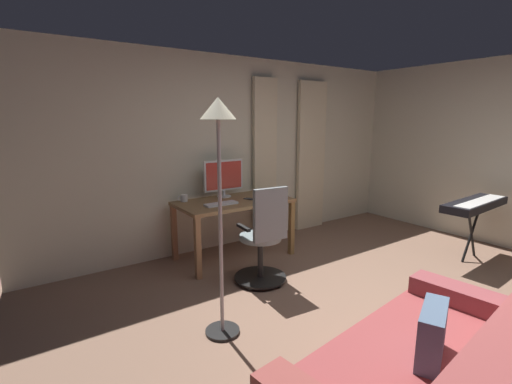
{
  "coord_description": "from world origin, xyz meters",
  "views": [
    {
      "loc": [
        2.63,
        1.6,
        1.71
      ],
      "look_at": [
        0.49,
        -1.5,
        0.94
      ],
      "focal_mm": 25.28,
      "sensor_mm": 36.0,
      "label": 1
    }
  ],
  "objects_px": {
    "computer_monitor": "(224,177)",
    "cell_phone_by_monitor": "(250,199)",
    "computer_keyboard": "(221,204)",
    "piano_keyboard": "(475,205)",
    "office_chair": "(264,241)",
    "mug_tea": "(184,198)",
    "floor_lamp": "(219,154)",
    "desk": "(234,207)"
  },
  "relations": [
    {
      "from": "computer_monitor",
      "to": "cell_phone_by_monitor",
      "type": "distance_m",
      "value": 0.45
    },
    {
      "from": "computer_monitor",
      "to": "computer_keyboard",
      "type": "bearing_deg",
      "value": 56.08
    },
    {
      "from": "computer_monitor",
      "to": "piano_keyboard",
      "type": "height_order",
      "value": "computer_monitor"
    },
    {
      "from": "office_chair",
      "to": "mug_tea",
      "type": "bearing_deg",
      "value": 115.05
    },
    {
      "from": "computer_keyboard",
      "to": "mug_tea",
      "type": "height_order",
      "value": "mug_tea"
    },
    {
      "from": "office_chair",
      "to": "computer_keyboard",
      "type": "xyz_separation_m",
      "value": [
        0.11,
        -0.7,
        0.27
      ]
    },
    {
      "from": "office_chair",
      "to": "floor_lamp",
      "type": "bearing_deg",
      "value": -140.62
    },
    {
      "from": "desk",
      "to": "mug_tea",
      "type": "distance_m",
      "value": 0.62
    },
    {
      "from": "computer_monitor",
      "to": "mug_tea",
      "type": "height_order",
      "value": "computer_monitor"
    },
    {
      "from": "computer_monitor",
      "to": "office_chair",
      "type": "bearing_deg",
      "value": 82.39
    },
    {
      "from": "office_chair",
      "to": "piano_keyboard",
      "type": "xyz_separation_m",
      "value": [
        -2.5,
        0.9,
        0.21
      ]
    },
    {
      "from": "computer_keyboard",
      "to": "piano_keyboard",
      "type": "relative_size",
      "value": 0.34
    },
    {
      "from": "desk",
      "to": "computer_keyboard",
      "type": "height_order",
      "value": "computer_keyboard"
    },
    {
      "from": "mug_tea",
      "to": "piano_keyboard",
      "type": "distance_m",
      "value": 3.53
    },
    {
      "from": "cell_phone_by_monitor",
      "to": "mug_tea",
      "type": "bearing_deg",
      "value": -48.28
    },
    {
      "from": "desk",
      "to": "computer_keyboard",
      "type": "relative_size",
      "value": 3.52
    },
    {
      "from": "desk",
      "to": "computer_monitor",
      "type": "height_order",
      "value": "computer_monitor"
    },
    {
      "from": "mug_tea",
      "to": "computer_monitor",
      "type": "bearing_deg",
      "value": 176.73
    },
    {
      "from": "office_chair",
      "to": "desk",
      "type": "bearing_deg",
      "value": 85.96
    },
    {
      "from": "cell_phone_by_monitor",
      "to": "mug_tea",
      "type": "relative_size",
      "value": 1.13
    },
    {
      "from": "computer_keyboard",
      "to": "floor_lamp",
      "type": "distance_m",
      "value": 1.59
    },
    {
      "from": "computer_keyboard",
      "to": "desk",
      "type": "bearing_deg",
      "value": -153.45
    },
    {
      "from": "mug_tea",
      "to": "floor_lamp",
      "type": "height_order",
      "value": "floor_lamp"
    },
    {
      "from": "desk",
      "to": "cell_phone_by_monitor",
      "type": "relative_size",
      "value": 9.65
    },
    {
      "from": "desk",
      "to": "piano_keyboard",
      "type": "height_order",
      "value": "piano_keyboard"
    },
    {
      "from": "desk",
      "to": "office_chair",
      "type": "distance_m",
      "value": 0.85
    },
    {
      "from": "computer_monitor",
      "to": "piano_keyboard",
      "type": "xyz_separation_m",
      "value": [
        -2.36,
        1.98,
        -0.31
      ]
    },
    {
      "from": "desk",
      "to": "piano_keyboard",
      "type": "xyz_separation_m",
      "value": [
        -2.37,
        1.72,
        0.05
      ]
    },
    {
      "from": "floor_lamp",
      "to": "piano_keyboard",
      "type": "bearing_deg",
      "value": 173.78
    },
    {
      "from": "cell_phone_by_monitor",
      "to": "floor_lamp",
      "type": "height_order",
      "value": "floor_lamp"
    },
    {
      "from": "piano_keyboard",
      "to": "mug_tea",
      "type": "bearing_deg",
      "value": -38.15
    },
    {
      "from": "computer_monitor",
      "to": "floor_lamp",
      "type": "bearing_deg",
      "value": 59.64
    },
    {
      "from": "cell_phone_by_monitor",
      "to": "mug_tea",
      "type": "height_order",
      "value": "mug_tea"
    },
    {
      "from": "office_chair",
      "to": "floor_lamp",
      "type": "xyz_separation_m",
      "value": [
        0.8,
        0.54,
        0.98
      ]
    },
    {
      "from": "desk",
      "to": "computer_monitor",
      "type": "xyz_separation_m",
      "value": [
        -0.01,
        -0.25,
        0.35
      ]
    },
    {
      "from": "computer_keyboard",
      "to": "cell_phone_by_monitor",
      "type": "relative_size",
      "value": 2.74
    },
    {
      "from": "computer_monitor",
      "to": "floor_lamp",
      "type": "distance_m",
      "value": 1.93
    },
    {
      "from": "office_chair",
      "to": "piano_keyboard",
      "type": "relative_size",
      "value": 0.9
    },
    {
      "from": "desk",
      "to": "floor_lamp",
      "type": "relative_size",
      "value": 0.74
    },
    {
      "from": "desk",
      "to": "floor_lamp",
      "type": "distance_m",
      "value": 1.84
    },
    {
      "from": "computer_monitor",
      "to": "computer_keyboard",
      "type": "height_order",
      "value": "computer_monitor"
    },
    {
      "from": "mug_tea",
      "to": "floor_lamp",
      "type": "bearing_deg",
      "value": 76.09
    }
  ]
}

